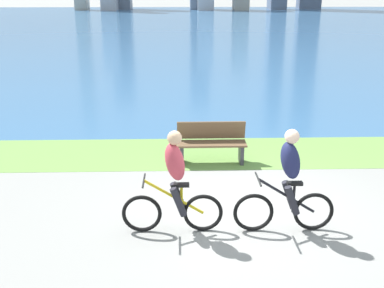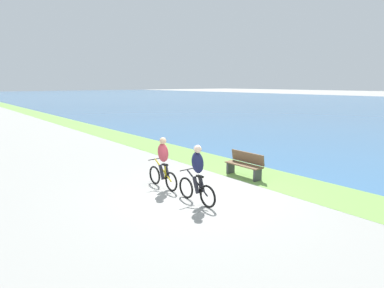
% 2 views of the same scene
% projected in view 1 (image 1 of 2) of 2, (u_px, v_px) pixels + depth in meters
% --- Properties ---
extents(ground_plane, '(300.00, 300.00, 0.00)m').
position_uv_depth(ground_plane, '(246.00, 214.00, 7.90)').
color(ground_plane, gray).
extents(grass_strip_bayside, '(120.00, 2.16, 0.01)m').
position_uv_depth(grass_strip_bayside, '(227.00, 153.00, 10.79)').
color(grass_strip_bayside, '#6B9947').
rests_on(grass_strip_bayside, ground).
extents(bay_water_surface, '(300.00, 81.91, 0.00)m').
position_uv_depth(bay_water_surface, '(188.00, 22.00, 50.57)').
color(bay_water_surface, '#386693').
rests_on(bay_water_surface, ground).
extents(cyclist_lead, '(1.58, 0.52, 1.67)m').
position_uv_depth(cyclist_lead, '(174.00, 183.00, 7.07)').
color(cyclist_lead, black).
rests_on(cyclist_lead, ground).
extents(cyclist_trailing, '(1.59, 0.52, 1.68)m').
position_uv_depth(cyclist_trailing, '(288.00, 182.00, 7.10)').
color(cyclist_trailing, black).
rests_on(cyclist_trailing, ground).
extents(bench_near_path, '(1.50, 0.47, 0.90)m').
position_uv_depth(bench_near_path, '(211.00, 143.00, 10.08)').
color(bench_near_path, brown).
rests_on(bench_near_path, ground).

